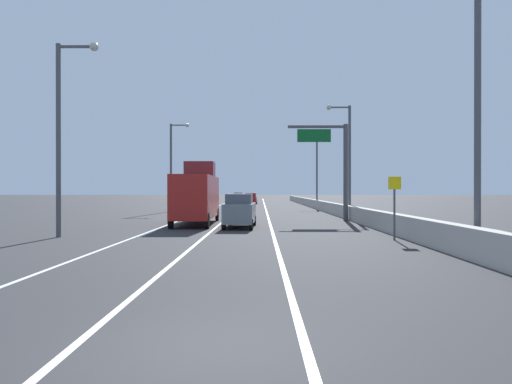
% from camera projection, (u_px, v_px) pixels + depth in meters
% --- Properties ---
extents(ground_plane, '(320.00, 320.00, 0.00)m').
position_uv_depth(ground_plane, '(255.00, 205.00, 70.58)').
color(ground_plane, '#2D2D30').
extents(lane_stripe_left, '(0.16, 130.00, 0.00)m').
position_uv_depth(lane_stripe_left, '(214.00, 207.00, 61.63)').
color(lane_stripe_left, silver).
rests_on(lane_stripe_left, ground_plane).
extents(lane_stripe_center, '(0.16, 130.00, 0.00)m').
position_uv_depth(lane_stripe_center, '(240.00, 207.00, 61.60)').
color(lane_stripe_center, silver).
rests_on(lane_stripe_center, ground_plane).
extents(lane_stripe_right, '(0.16, 130.00, 0.00)m').
position_uv_depth(lane_stripe_right, '(265.00, 207.00, 61.56)').
color(lane_stripe_right, silver).
rests_on(lane_stripe_right, ground_plane).
extents(jersey_barrier_right, '(0.60, 120.00, 1.10)m').
position_uv_depth(jersey_barrier_right, '(330.00, 208.00, 46.50)').
color(jersey_barrier_right, '#B2ADA3').
rests_on(jersey_barrier_right, ground_plane).
extents(overhead_sign_gantry, '(4.68, 0.36, 7.50)m').
position_uv_depth(overhead_sign_gantry, '(336.00, 160.00, 34.98)').
color(overhead_sign_gantry, '#47474C').
rests_on(overhead_sign_gantry, ground_plane).
extents(speed_advisory_sign, '(0.60, 0.11, 3.00)m').
position_uv_depth(speed_advisory_sign, '(395.00, 203.00, 21.25)').
color(speed_advisory_sign, '#4C4C51').
rests_on(speed_advisory_sign, ground_plane).
extents(lamp_post_right_near, '(2.14, 0.44, 9.77)m').
position_uv_depth(lamp_post_right_near, '(470.00, 100.00, 16.38)').
color(lamp_post_right_near, '#4C4C51').
rests_on(lamp_post_right_near, ground_plane).
extents(lamp_post_right_second, '(2.14, 0.44, 9.77)m').
position_uv_depth(lamp_post_right_second, '(347.00, 153.00, 39.03)').
color(lamp_post_right_second, '#4C4C51').
rests_on(lamp_post_right_second, ground_plane).
extents(lamp_post_right_third, '(2.14, 0.44, 9.77)m').
position_uv_depth(lamp_post_right_third, '(315.00, 166.00, 61.67)').
color(lamp_post_right_third, '#4C4C51').
rests_on(lamp_post_right_third, ground_plane).
extents(lamp_post_left_near, '(2.14, 0.44, 9.77)m').
position_uv_depth(lamp_post_left_near, '(64.00, 125.00, 22.55)').
color(lamp_post_left_near, '#4C4C51').
rests_on(lamp_post_left_near, ground_plane).
extents(lamp_post_left_mid, '(2.14, 0.44, 9.77)m').
position_uv_depth(lamp_post_left_mid, '(173.00, 161.00, 49.72)').
color(lamp_post_left_mid, '#4C4C51').
rests_on(lamp_post_left_mid, ground_plane).
extents(car_yellow_0, '(1.87, 4.10, 2.12)m').
position_uv_depth(car_yellow_0, '(198.00, 202.00, 52.01)').
color(car_yellow_0, gold).
rests_on(car_yellow_0, ground_plane).
extents(car_gray_1, '(2.00, 4.67, 2.13)m').
position_uv_depth(car_gray_1, '(240.00, 211.00, 28.32)').
color(car_gray_1, slate).
rests_on(car_gray_1, ground_plane).
extents(car_red_2, '(2.10, 4.61, 1.89)m').
position_uv_depth(car_red_2, '(251.00, 199.00, 75.77)').
color(car_red_2, red).
rests_on(car_red_2, ground_plane).
extents(car_white_3, '(1.92, 4.33, 1.98)m').
position_uv_depth(car_white_3, '(239.00, 197.00, 85.69)').
color(car_white_3, white).
rests_on(car_white_3, ground_plane).
extents(box_truck, '(2.56, 8.59, 4.44)m').
position_uv_depth(box_truck, '(197.00, 195.00, 31.25)').
color(box_truck, '#A51E19').
rests_on(box_truck, ground_plane).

